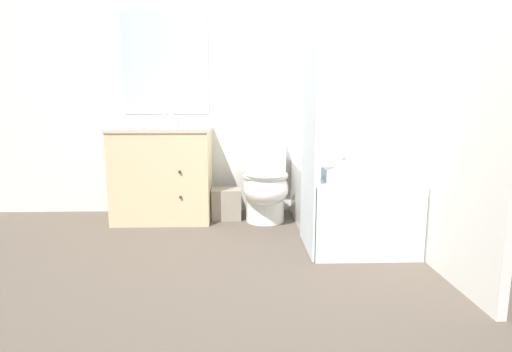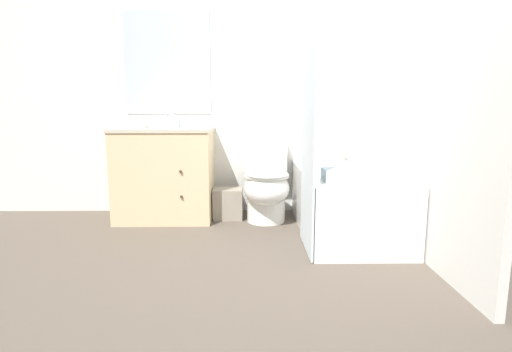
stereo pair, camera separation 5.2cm
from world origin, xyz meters
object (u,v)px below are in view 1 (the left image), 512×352
object	(u,v)px
wastebasket	(227,204)
tissue_box	(171,122)
sink_faucet	(166,123)
bathtub	(344,201)
bath_towel_folded	(343,175)
vanity_cabinet	(164,173)
toilet	(265,185)
hand_towel_folded	(129,124)

from	to	relation	value
wastebasket	tissue_box	distance (m)	0.88
tissue_box	sink_faucet	bearing A→B (deg)	113.90
bathtub	bath_towel_folded	xyz separation A→B (m)	(-0.13, -0.44, 0.29)
vanity_cabinet	bathtub	world-z (taller)	vanity_cabinet
bathtub	tissue_box	distance (m)	1.65
bath_towel_folded	tissue_box	bearing A→B (deg)	146.21
toilet	bath_towel_folded	bearing A→B (deg)	-56.69
toilet	hand_towel_folded	world-z (taller)	hand_towel_folded
bathtub	tissue_box	xyz separation A→B (m)	(-1.46, 0.45, 0.62)
vanity_cabinet	wastebasket	distance (m)	0.63
wastebasket	tissue_box	world-z (taller)	tissue_box
vanity_cabinet	bath_towel_folded	xyz separation A→B (m)	(1.41, -0.86, 0.12)
bathtub	wastebasket	size ratio (longest dim) A/B	5.09
sink_faucet	tissue_box	world-z (taller)	sink_faucet
toilet	bath_towel_folded	world-z (taller)	toilet
sink_faucet	bath_towel_folded	world-z (taller)	sink_faucet
tissue_box	wastebasket	bearing A→B (deg)	-5.09
toilet	bath_towel_folded	distance (m)	0.94
vanity_cabinet	toilet	size ratio (longest dim) A/B	1.18
toilet	bathtub	size ratio (longest dim) A/B	0.52
sink_faucet	bath_towel_folded	size ratio (longest dim) A/B	0.52
vanity_cabinet	sink_faucet	xyz separation A→B (m)	(-0.00, 0.20, 0.44)
vanity_cabinet	wastebasket	world-z (taller)	vanity_cabinet
sink_faucet	wastebasket	world-z (taller)	sink_faucet
tissue_box	bath_towel_folded	xyz separation A→B (m)	(1.33, -0.89, -0.33)
bathtub	tissue_box	bearing A→B (deg)	162.72
wastebasket	bath_towel_folded	xyz separation A→B (m)	(0.84, -0.85, 0.40)
tissue_box	hand_towel_folded	bearing A→B (deg)	-155.61
toilet	vanity_cabinet	bearing A→B (deg)	173.95
vanity_cabinet	bath_towel_folded	world-z (taller)	vanity_cabinet
sink_faucet	bathtub	xyz separation A→B (m)	(1.53, -0.63, -0.61)
hand_towel_folded	bath_towel_folded	bearing A→B (deg)	-23.99
toilet	tissue_box	distance (m)	1.00
tissue_box	toilet	bearing A→B (deg)	-8.79
tissue_box	bath_towel_folded	distance (m)	1.63
sink_faucet	toilet	xyz separation A→B (m)	(0.91, -0.30, -0.53)
vanity_cabinet	tissue_box	xyz separation A→B (m)	(0.08, 0.03, 0.45)
vanity_cabinet	sink_faucet	world-z (taller)	sink_faucet
toilet	sink_faucet	bearing A→B (deg)	161.66
sink_faucet	bath_towel_folded	bearing A→B (deg)	-37.06
sink_faucet	toilet	distance (m)	1.09
tissue_box	hand_towel_folded	world-z (taller)	tissue_box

